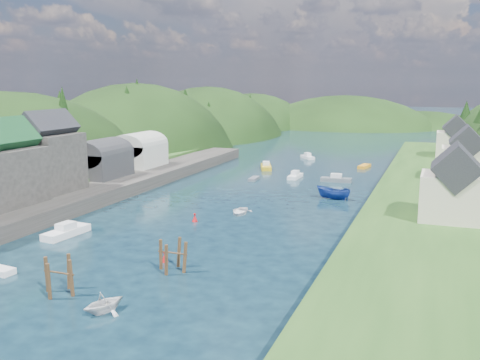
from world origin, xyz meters
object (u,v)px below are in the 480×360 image
at_px(piling_cluster_far, 173,259).
at_px(channel_buoy_far, 195,218).
at_px(channel_buoy_near, 165,257).
at_px(piling_cluster_near, 59,279).

relative_size(piling_cluster_far, channel_buoy_far, 3.17).
xyz_separation_m(channel_buoy_near, channel_buoy_far, (-3.79, 14.75, 0.00)).
relative_size(channel_buoy_near, channel_buoy_far, 1.00).
distance_m(piling_cluster_near, channel_buoy_near, 10.95).
height_order(piling_cluster_near, channel_buoy_near, piling_cluster_near).
bearing_deg(channel_buoy_far, piling_cluster_near, -91.13).
distance_m(piling_cluster_far, channel_buoy_near, 2.77).
bearing_deg(channel_buoy_far, piling_cluster_far, -71.20).
bearing_deg(channel_buoy_near, channel_buoy_far, 104.41).
bearing_deg(channel_buoy_far, channel_buoy_near, -75.59).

